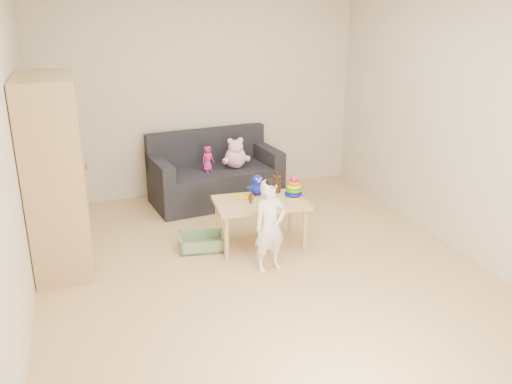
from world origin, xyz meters
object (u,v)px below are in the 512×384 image
object	(u,v)px
play_table	(260,223)
toddler	(270,227)
wardrobe	(55,175)
sofa	(216,185)

from	to	relation	value
play_table	toddler	bearing A→B (deg)	-99.58
wardrobe	sofa	distance (m)	2.24
sofa	wardrobe	bearing A→B (deg)	-153.89
wardrobe	toddler	size ratio (longest dim) A/B	2.10
sofa	play_table	xyz separation A→B (m)	(0.11, -1.36, 0.02)
wardrobe	sofa	bearing A→B (deg)	32.98
sofa	toddler	xyz separation A→B (m)	(0.02, -1.89, 0.21)
play_table	toddler	world-z (taller)	toddler
toddler	wardrobe	bearing A→B (deg)	149.08
play_table	sofa	bearing A→B (deg)	94.78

